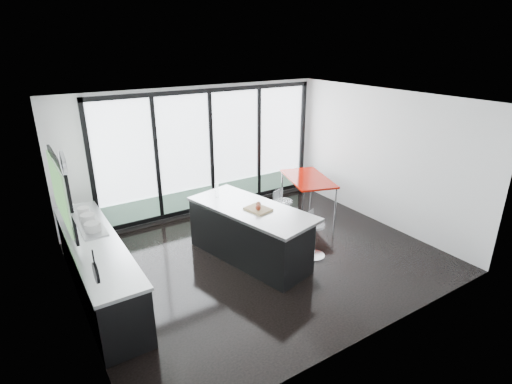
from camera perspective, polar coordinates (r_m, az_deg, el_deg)
floor at (r=7.33m, az=0.61°, el=-9.28°), size 6.00×5.00×0.00m
ceiling at (r=6.39m, az=0.71°, el=12.92°), size 6.00×5.00×0.00m
wall_back at (r=8.95m, az=-6.59°, el=5.14°), size 6.00×0.09×2.80m
wall_front at (r=5.02m, az=16.63°, el=-7.27°), size 6.00×0.00×2.80m
wall_left at (r=5.98m, az=-25.51°, el=-2.11°), size 0.26×5.00×2.80m
wall_right at (r=8.67m, az=17.53°, el=4.66°), size 0.00×5.00×2.80m
counter_cabinets at (r=6.60m, az=-21.57°, el=-10.02°), size 0.69×3.24×1.36m
island at (r=7.08m, az=-1.08°, el=-5.92°), size 1.53×2.54×1.26m
bar_stool_near at (r=7.28m, az=8.31°, el=-6.82°), size 0.53×0.53×0.65m
bar_stool_far at (r=8.19m, az=3.90°, el=-3.33°), size 0.52×0.52×0.66m
red_table at (r=9.14m, az=7.33°, el=-0.32°), size 1.27×1.68×0.80m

